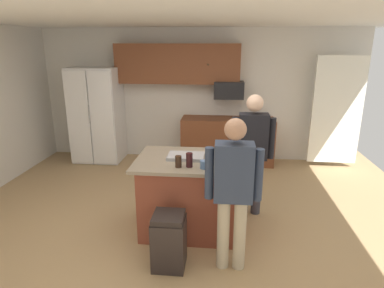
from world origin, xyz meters
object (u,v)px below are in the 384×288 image
microwave_over_range (229,90)px  trash_bin (169,241)px  person_guest_by_door (233,186)px  serving_tray (186,156)px  glass_dark_ale (209,158)px  kitchen_island (190,194)px  person_guest_left (253,147)px  mug_blue_stoneware (204,165)px  refrigerator (97,115)px  glass_pilsner (189,160)px  glass_stout_tall (178,162)px

microwave_over_range → trash_bin: microwave_over_range is taller
person_guest_by_door → serving_tray: (-0.56, 0.74, 0.04)m
microwave_over_range → glass_dark_ale: (-0.23, -2.74, -0.43)m
kitchen_island → serving_tray: size_ratio=2.94×
person_guest_left → person_guest_by_door: bearing=44.6°
kitchen_island → mug_blue_stoneware: (0.20, -0.30, 0.52)m
glass_dark_ale → microwave_over_range: bearing=85.3°
serving_tray → trash_bin: bearing=-96.4°
microwave_over_range → person_guest_by_door: 3.37m
refrigerator → microwave_over_range: size_ratio=3.33×
person_guest_left → serving_tray: bearing=-2.9°
person_guest_by_door → person_guest_left: bearing=-48.6°
refrigerator → serving_tray: refrigerator is taller
refrigerator → mug_blue_stoneware: bearing=-50.3°
glass_dark_ale → serving_tray: bearing=151.6°
kitchen_island → glass_pilsner: size_ratio=7.94×
person_guest_left → glass_pilsner: (-0.76, -0.78, 0.07)m
glass_dark_ale → glass_pilsner: bearing=-147.2°
microwave_over_range → serving_tray: size_ratio=1.27×
glass_stout_tall → serving_tray: 0.33m
glass_pilsner → glass_stout_tall: bearing=-170.4°
refrigerator → serving_tray: 3.23m
serving_tray → trash_bin: size_ratio=0.72×
serving_tray → trash_bin: (-0.09, -0.79, -0.67)m
microwave_over_range → glass_stout_tall: (-0.57, -2.90, -0.43)m
person_guest_left → glass_dark_ale: (-0.55, -0.64, 0.06)m
glass_dark_ale → trash_bin: size_ratio=0.23×
glass_stout_tall → serving_tray: bearing=81.4°
mug_blue_stoneware → person_guest_left: bearing=53.8°
refrigerator → person_guest_by_door: refrigerator is taller
person_guest_left → glass_stout_tall: 1.19m
microwave_over_range → mug_blue_stoneware: microwave_over_range is taller
refrigerator → trash_bin: refrigerator is taller
glass_pilsner → glass_stout_tall: 0.12m
person_guest_by_door → glass_pilsner: size_ratio=9.95×
trash_bin → person_guest_left: bearing=53.9°
refrigerator → glass_dark_ale: bearing=-47.9°
microwave_over_range → kitchen_island: microwave_over_range is taller
person_guest_by_door → mug_blue_stoneware: 0.52m
serving_tray → glass_pilsner: bearing=-76.2°
kitchen_island → glass_dark_ale: glass_dark_ale is taller
person_guest_left → glass_dark_ale: size_ratio=12.04×
glass_pilsner → trash_bin: size_ratio=0.27×
refrigerator → person_guest_by_door: (2.64, -3.21, -0.00)m
kitchen_island → glass_stout_tall: size_ratio=9.77×
microwave_over_range → trash_bin: (-0.61, -3.38, -1.15)m
glass_dark_ale → mug_blue_stoneware: 0.18m
refrigerator → glass_dark_ale: 3.54m
serving_tray → refrigerator: bearing=130.1°
mug_blue_stoneware → person_guest_by_door: bearing=-52.4°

